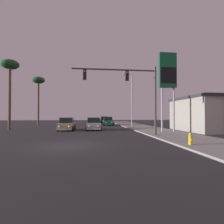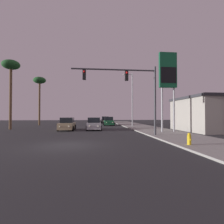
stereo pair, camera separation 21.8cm
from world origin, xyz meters
The scene contains 13 objects.
ground_plane centered at (0.00, 0.00, 0.00)m, with size 120.00×120.00×0.00m, color #28282B.
sidewalk_right centered at (9.50, 10.00, 0.06)m, with size 5.00×60.00×0.12m.
building_gas_station centered at (18.00, 8.71, 2.16)m, with size 10.30×8.30×4.30m.
car_tan centered at (-1.73, 11.86, 0.76)m, with size 2.04×4.32×1.68m.
car_black centered at (4.62, 30.90, 0.76)m, with size 2.04×4.33×1.68m.
car_silver centered at (1.82, 12.02, 0.76)m, with size 2.04×4.31×1.68m.
car_green centered at (4.75, 22.39, 0.76)m, with size 2.04×4.34×1.68m.
traffic_light_mast centered at (5.26, 4.12, 4.76)m, with size 7.92×0.36×6.50m.
street_lamp centered at (8.23, 17.33, 5.12)m, with size 1.74×0.24×9.00m.
gas_station_sign centered at (10.15, 7.08, 6.62)m, with size 2.00×0.42×9.00m.
fire_hydrant centered at (7.80, -1.34, 0.49)m, with size 0.24×0.34×0.76m.
palm_tree_mid centered at (-8.90, 24.00, 8.34)m, with size 2.40×2.40×9.60m.
palm_tree_near centered at (-9.85, 14.00, 8.51)m, with size 2.40×2.40×9.79m.
Camera 2 is at (1.74, -11.86, 2.00)m, focal length 28.00 mm.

